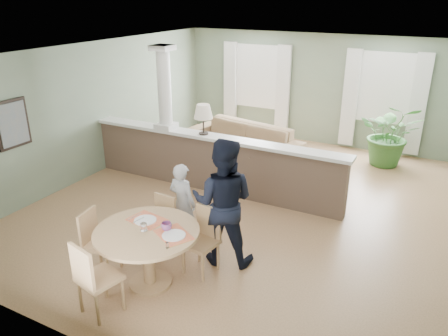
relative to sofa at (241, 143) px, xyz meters
The scene contains 12 objects.
ground 2.28m from the sofa, 60.73° to the right, with size 8.00×8.00×0.00m, color tan.
room_shell 2.21m from the sofa, 51.24° to the right, with size 7.02×8.02×2.71m.
pony_wall 1.79m from the sofa, 86.35° to the right, with size 5.32×0.38×2.70m.
sofa is the anchor object (origin of this frame).
houseplant 3.28m from the sofa, 21.70° to the left, with size 1.28×1.11×1.43m, color #305F26.
dining_table 4.85m from the sofa, 78.62° to the right, with size 1.34×1.34×0.92m.
chair_far_boy 4.04m from the sofa, 81.24° to the right, with size 0.42×0.42×0.87m.
chair_far_man 4.36m from the sofa, 71.13° to the right, with size 0.47×0.47×0.93m.
chair_near 5.57m from the sofa, 82.39° to the right, with size 0.53×0.53×0.97m.
chair_side 4.83m from the sofa, 88.30° to the right, with size 0.47×0.47×0.91m.
child_person 3.68m from the sofa, 78.45° to the right, with size 0.46×0.30×1.27m, color #A6A6AC.
man_person 4.12m from the sofa, 68.02° to the right, with size 0.89×0.70×1.84m, color black.
Camera 1 is at (2.94, -6.59, 3.60)m, focal length 35.00 mm.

